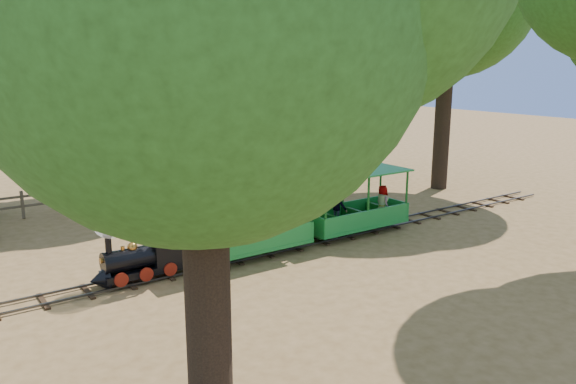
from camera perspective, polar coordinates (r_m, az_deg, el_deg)
ground at (r=17.42m, az=3.13°, el=-5.01°), size 90.00×90.00×0.00m
track at (r=17.40m, az=3.13°, el=-4.80°), size 22.00×1.00×0.10m
locomotive at (r=14.37m, az=-15.18°, el=-2.62°), size 2.47×1.16×2.84m
carriage_front at (r=15.83m, az=-4.04°, el=-3.83°), size 3.69×1.51×1.92m
carriage_rear at (r=18.13m, az=6.78°, el=-1.73°), size 3.69×1.51×1.92m
oak_nc at (r=24.19m, az=-15.57°, el=17.81°), size 8.14×7.16×10.53m
oak_ne at (r=26.01m, az=2.61°, el=17.78°), size 7.68×6.75×10.33m
fence at (r=23.89m, az=-8.68°, el=1.24°), size 18.10×0.10×1.00m
shrub_mid_w at (r=24.78m, az=-11.06°, el=2.46°), size 2.77×2.13×1.91m
shrub_mid_e at (r=25.32m, az=-8.59°, el=2.01°), size 1.80×1.39×1.25m
shrub_east at (r=29.58m, az=5.40°, el=4.44°), size 2.94×2.26×2.04m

